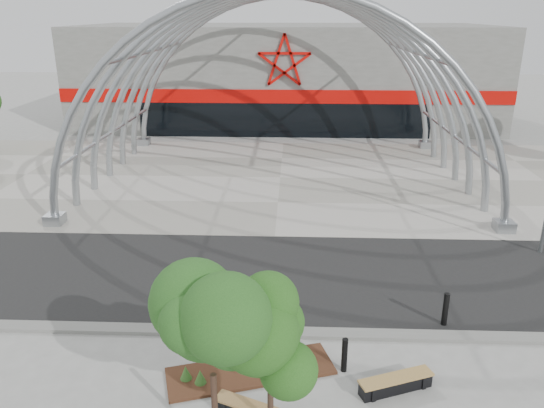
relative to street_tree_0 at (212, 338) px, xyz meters
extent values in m
plane|color=gray|center=(0.83, 4.92, -3.01)|extent=(140.00, 140.00, 0.00)
cube|color=black|center=(0.83, 8.42, -3.00)|extent=(140.00, 7.00, 0.02)
cube|color=gray|center=(0.83, 20.42, -2.99)|extent=(60.00, 17.00, 0.04)
cube|color=slate|center=(0.83, 4.67, -2.95)|extent=(60.00, 0.50, 0.12)
cube|color=slate|center=(0.83, 38.42, 0.99)|extent=(34.00, 15.00, 8.00)
cube|color=black|center=(0.83, 30.97, -1.71)|extent=(22.00, 0.25, 2.60)
cube|color=#C80804|center=(0.83, 30.97, 0.09)|extent=(34.00, 0.30, 1.00)
torus|color=#94999D|center=(0.83, 12.92, -3.01)|extent=(20.36, 0.36, 20.36)
torus|color=#94999D|center=(0.83, 15.42, -3.01)|extent=(20.36, 0.36, 20.36)
torus|color=#94999D|center=(0.83, 17.92, -3.01)|extent=(20.36, 0.36, 20.36)
torus|color=#94999D|center=(0.83, 20.42, -3.01)|extent=(20.36, 0.36, 20.36)
torus|color=#94999D|center=(0.83, 22.92, -3.01)|extent=(20.36, 0.36, 20.36)
torus|color=#94999D|center=(0.83, 25.42, -3.01)|extent=(20.36, 0.36, 20.36)
torus|color=#94999D|center=(0.83, 27.92, -3.01)|extent=(20.36, 0.36, 20.36)
cylinder|color=#94999D|center=(10.49, 20.42, -0.42)|extent=(0.20, 15.00, 0.20)
cylinder|color=#94999D|center=(7.90, 20.42, 4.06)|extent=(0.20, 15.00, 0.20)
cylinder|color=#94999D|center=(-6.24, 20.42, 4.06)|extent=(0.20, 15.00, 0.20)
cylinder|color=#94999D|center=(-8.83, 20.42, -0.42)|extent=(0.20, 15.00, 0.20)
cube|color=#94999D|center=(-9.17, 12.92, -2.76)|extent=(0.80, 0.80, 0.50)
cube|color=#94999D|center=(-9.17, 27.92, -2.76)|extent=(0.80, 0.80, 0.50)
cube|color=#94999D|center=(10.83, 12.92, -2.76)|extent=(0.80, 0.80, 0.50)
cube|color=#94999D|center=(10.83, 27.92, -2.76)|extent=(0.80, 0.80, 0.50)
cube|color=#351913|center=(0.51, 2.86, -2.97)|extent=(4.65, 2.63, 0.09)
cone|color=#3B6E2A|center=(-0.74, 2.29, -2.73)|extent=(0.31, 0.31, 0.38)
cone|color=#3B6E2A|center=(0.52, 3.13, -2.73)|extent=(0.31, 0.31, 0.38)
cone|color=#3B6E2A|center=(1.32, 2.84, -2.73)|extent=(0.31, 0.31, 0.38)
cone|color=#3B6E2A|center=(-0.08, 3.03, -2.73)|extent=(0.31, 0.31, 0.38)
cone|color=#3B6E2A|center=(1.93, 3.48, -2.73)|extent=(0.31, 0.31, 0.38)
cone|color=#3B6E2A|center=(-1.15, 2.43, -2.73)|extent=(0.31, 0.31, 0.38)
ellipsoid|color=#1B4919|center=(0.00, 0.00, 0.01)|extent=(1.84, 1.84, 2.34)
cylinder|color=black|center=(1.14, 0.64, -1.97)|extent=(0.14, 0.14, 2.07)
ellipsoid|color=#1B4913|center=(1.14, 0.64, -0.09)|extent=(1.71, 1.71, 2.26)
cube|color=black|center=(0.05, 1.42, -2.83)|extent=(0.26, 0.41, 0.36)
cube|color=olive|center=(0.68, 1.15, -2.65)|extent=(1.88, 1.10, 0.05)
cube|color=black|center=(4.25, 2.29, -2.85)|extent=(1.94, 1.04, 0.33)
cube|color=black|center=(3.58, 2.03, -2.82)|extent=(0.26, 0.44, 0.39)
cube|color=black|center=(4.93, 2.55, -2.82)|extent=(0.26, 0.44, 0.39)
cube|color=#A1803B|center=(4.25, 2.29, -2.62)|extent=(2.01, 1.12, 0.06)
cylinder|color=black|center=(-1.48, 5.52, -2.44)|extent=(0.18, 0.18, 1.14)
cylinder|color=black|center=(0.63, 4.81, -2.45)|extent=(0.18, 0.18, 1.13)
cylinder|color=black|center=(0.46, 5.45, -2.58)|extent=(0.14, 0.14, 0.87)
cylinder|color=black|center=(3.01, 3.03, -2.51)|extent=(0.16, 0.16, 1.00)
cylinder|color=black|center=(6.28, 5.39, -2.47)|extent=(0.17, 0.17, 1.09)
camera|label=1|loc=(1.57, -8.89, 6.11)|focal=35.00mm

